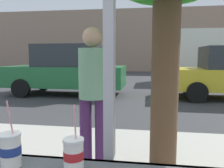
# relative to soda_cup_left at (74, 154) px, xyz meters

# --- Properties ---
(ground_plane) EXTENTS (60.00, 60.00, 0.00)m
(ground_plane) POSITION_rel_soda_cup_left_xyz_m (0.14, 8.09, -1.00)
(ground_plane) COLOR #38383A
(building_facade_far) EXTENTS (28.00, 1.20, 5.48)m
(building_facade_far) POSITION_rel_soda_cup_left_xyz_m (0.14, 20.48, 1.73)
(building_facade_far) COLOR gray
(building_facade_far) RESTS_ON ground
(soda_cup_left) EXTENTS (0.10, 0.10, 0.31)m
(soda_cup_left) POSITION_rel_soda_cup_left_xyz_m (0.00, 0.00, 0.00)
(soda_cup_left) COLOR silver
(soda_cup_left) RESTS_ON window_counter
(soda_cup_right) EXTENTS (0.10, 0.10, 0.32)m
(soda_cup_right) POSITION_rel_soda_cup_left_xyz_m (-0.30, -0.00, 0.00)
(soda_cup_right) COLOR white
(soda_cup_right) RESTS_ON window_counter
(parked_car_green) EXTENTS (4.24, 1.95, 1.83)m
(parked_car_green) POSITION_rel_soda_cup_left_xyz_m (-2.61, 7.27, -0.09)
(parked_car_green) COLOR #236B38
(parked_car_green) RESTS_ON ground
(pedestrian) EXTENTS (0.32, 0.32, 1.63)m
(pedestrian) POSITION_rel_soda_cup_left_xyz_m (-0.28, 1.58, 0.05)
(pedestrian) COLOR #472353
(pedestrian) RESTS_ON sidewalk_strip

